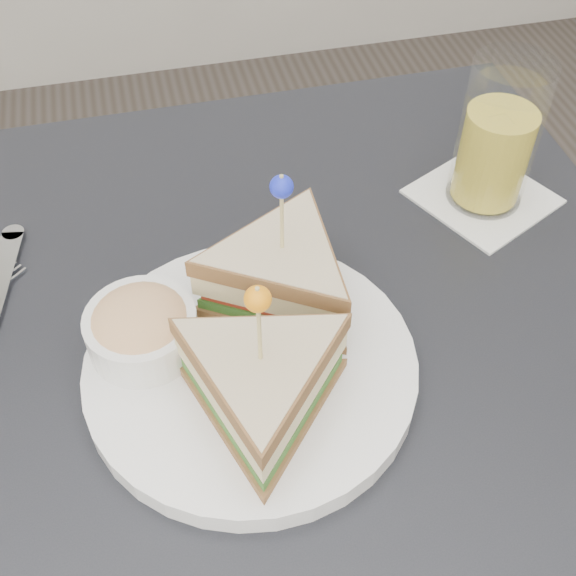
{
  "coord_description": "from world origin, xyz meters",
  "views": [
    {
      "loc": [
        -0.09,
        -0.42,
        1.29
      ],
      "look_at": [
        0.01,
        0.01,
        0.8
      ],
      "focal_mm": 45.0,
      "sensor_mm": 36.0,
      "label": 1
    }
  ],
  "objects": [
    {
      "name": "plate_meal",
      "position": [
        -0.03,
        -0.04,
        0.8
      ],
      "size": [
        0.38,
        0.38,
        0.18
      ],
      "rotation": [
        0.0,
        0.0,
        0.32
      ],
      "color": "white",
      "rests_on": "table"
    },
    {
      "name": "table",
      "position": [
        0.0,
        0.0,
        0.67
      ],
      "size": [
        0.8,
        0.8,
        0.75
      ],
      "color": "black",
      "rests_on": "ground"
    },
    {
      "name": "drink_set",
      "position": [
        0.27,
        0.14,
        0.83
      ],
      "size": [
        0.18,
        0.18,
        0.17
      ],
      "rotation": [
        0.0,
        0.0,
        0.45
      ],
      "color": "white",
      "rests_on": "table"
    }
  ]
}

